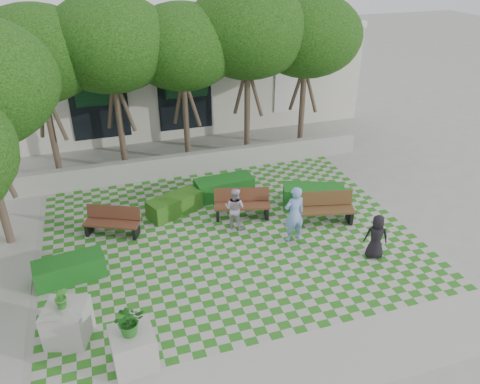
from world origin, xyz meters
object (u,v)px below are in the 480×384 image
object	(u,v)px
hedge_west	(70,269)
planter_back	(67,321)
bench_west	(112,222)
hedge_midleft	(175,205)
person_white	(235,208)
person_dark	(376,237)
hedge_east	(313,196)
hedge_midright	(224,188)
planter_front	(133,342)
bench_mid	(242,204)
person_blue	(294,214)
bench_east	(324,209)

from	to	relation	value
hedge_west	planter_back	size ratio (longest dim) A/B	1.20
bench_west	hedge_midleft	distance (m)	2.34
person_white	hedge_midleft	bearing A→B (deg)	1.00
hedge_west	person_dark	distance (m)	9.27
bench_west	hedge_east	world-z (taller)	bench_west
hedge_midright	planter_front	world-z (taller)	planter_front
person_dark	hedge_west	bearing A→B (deg)	14.59
bench_mid	hedge_west	xyz separation A→B (m)	(-5.89, -1.81, -0.15)
hedge_midright	hedge_midleft	distance (m)	2.17
hedge_west	planter_front	size ratio (longest dim) A/B	1.14
hedge_midright	planter_front	distance (m)	8.33
hedge_west	planter_back	distance (m)	2.43
hedge_east	hedge_west	world-z (taller)	hedge_east
person_blue	person_white	size ratio (longest dim) A/B	1.31
planter_front	person_blue	distance (m)	6.67
bench_east	hedge_midright	distance (m)	3.99
hedge_east	person_white	distance (m)	3.30
hedge_west	bench_west	bearing A→B (deg)	56.01
bench_west	person_white	xyz separation A→B (m)	(4.04, -0.85, 0.29)
bench_east	person_blue	distance (m)	1.71
person_dark	planter_back	bearing A→B (deg)	29.68
hedge_east	planter_back	world-z (taller)	planter_back
hedge_midleft	person_white	size ratio (longest dim) A/B	1.31
bench_west	hedge_east	xyz separation A→B (m)	(7.28, -0.32, -0.08)
planter_back	person_dark	xyz separation A→B (m)	(9.12, 0.65, 0.19)
hedge_midleft	person_dark	bearing A→B (deg)	-39.61
bench_mid	person_dark	size ratio (longest dim) A/B	1.40
hedge_east	hedge_midright	world-z (taller)	hedge_east
bench_mid	person_dark	bearing A→B (deg)	-34.02
hedge_west	bench_mid	bearing A→B (deg)	17.07
hedge_midright	planter_back	distance (m)	8.17
bench_east	planter_back	bearing A→B (deg)	-147.31
planter_front	person_dark	bearing A→B (deg)	14.45
person_dark	planter_front	bearing A→B (deg)	40.06
planter_front	planter_back	size ratio (longest dim) A/B	1.05
planter_front	hedge_midleft	bearing A→B (deg)	71.30
hedge_east	person_blue	xyz separation A→B (m)	(-1.64, -1.87, 0.60)
bench_east	hedge_midleft	distance (m)	5.34
hedge_west	planter_front	distance (m)	4.02
bench_mid	hedge_midleft	xyz separation A→B (m)	(-2.26, 0.94, -0.15)
hedge_east	planter_back	distance (m)	9.65
hedge_midright	person_white	distance (m)	2.25
bench_west	person_blue	size ratio (longest dim) A/B	0.98
hedge_west	planter_back	xyz separation A→B (m)	(-0.03, -2.42, 0.20)
hedge_midright	person_dark	world-z (taller)	person_dark
hedge_west	planter_front	xyz separation A→B (m)	(1.43, -3.74, 0.36)
hedge_east	person_dark	size ratio (longest dim) A/B	1.51
bench_east	bench_mid	bearing A→B (deg)	168.51
hedge_midleft	planter_front	world-z (taller)	planter_front
person_dark	hedge_midright	bearing A→B (deg)	-31.13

